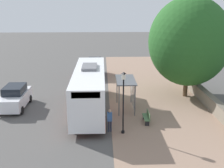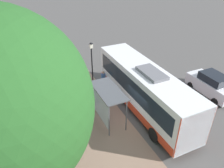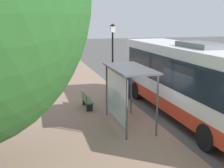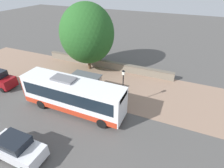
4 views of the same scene
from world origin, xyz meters
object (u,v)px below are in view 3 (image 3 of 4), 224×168
Objects in this scene: bus_shelter at (126,78)px; street_lamp_near at (113,55)px; pedestrian at (129,82)px; bench at (86,100)px; bus at (189,79)px.

bus_shelter is 0.76× the size of street_lamp_near.
bench is (-2.83, -1.38, -0.51)m from pedestrian.
bus_shelter is at bearing -177.39° from bus.
pedestrian is at bearing -17.63° from street_lamp_near.
bench is at bearing -154.07° from pedestrian.
bench is at bearing 112.98° from bus_shelter.
bus is at bearing 2.61° from bus_shelter.
bus_shelter is (-3.15, -0.14, 0.24)m from bus.
bench is (-1.23, 2.90, -1.67)m from bus_shelter.
bench is 3.32m from street_lamp_near.
bus_shelter is at bearing -67.02° from bench.
bus is at bearing -32.17° from bench.
pedestrian is 1.16× the size of bench.
bus_shelter is 2.31× the size of bench.
street_lamp_near reaches higher than pedestrian.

